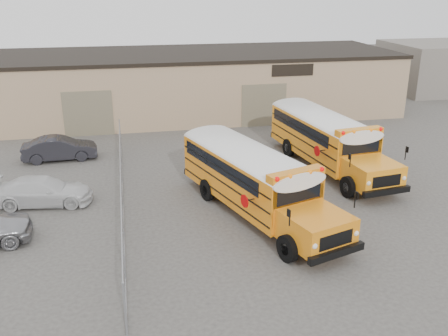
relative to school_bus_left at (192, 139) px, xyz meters
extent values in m
plane|color=#44413E|center=(2.21, -7.23, -1.72)|extent=(120.00, 120.00, 0.00)
cube|color=#9E8561|center=(2.21, 12.77, 0.53)|extent=(30.00, 10.00, 4.50)
cube|color=black|center=(2.21, 12.77, 2.83)|extent=(30.20, 10.20, 0.25)
cube|color=black|center=(8.21, 7.75, 2.18)|extent=(3.00, 0.08, 0.80)
cube|color=#726851|center=(-5.79, 7.75, -0.22)|extent=(3.20, 0.08, 3.00)
cube|color=#726851|center=(6.21, 7.75, -0.22)|extent=(3.20, 0.08, 3.00)
cylinder|color=#919499|center=(-3.79, -13.23, -0.82)|extent=(0.07, 0.07, 1.80)
cylinder|color=#919499|center=(-3.79, -10.23, -0.82)|extent=(0.07, 0.07, 1.80)
cylinder|color=#919499|center=(-3.79, -7.23, -0.82)|extent=(0.07, 0.07, 1.80)
cylinder|color=#919499|center=(-3.79, -4.23, -0.82)|extent=(0.07, 0.07, 1.80)
cylinder|color=#919499|center=(-3.79, -1.23, -0.82)|extent=(0.07, 0.07, 1.80)
cylinder|color=#919499|center=(-3.79, 1.77, -0.82)|extent=(0.07, 0.07, 1.80)
cylinder|color=#919499|center=(-3.79, 4.77, -0.82)|extent=(0.07, 0.07, 1.80)
cylinder|color=#919499|center=(-3.79, -4.23, 0.06)|extent=(0.05, 18.00, 0.05)
cylinder|color=#919499|center=(-3.79, -4.23, -1.67)|extent=(0.05, 18.00, 0.05)
cube|color=#919499|center=(-3.79, -4.23, -0.82)|extent=(0.02, 18.00, 1.70)
cube|color=gray|center=(26.21, 16.77, 0.48)|extent=(10.00, 8.00, 4.40)
cube|color=orange|center=(-0.13, 0.42, -0.17)|extent=(4.72, 7.99, 2.05)
cube|color=orange|center=(1.37, -4.24, -0.62)|extent=(2.77, 2.77, 1.15)
cube|color=black|center=(1.03, -3.17, 0.40)|extent=(1.97, 0.69, 0.75)
cube|color=white|center=(-0.13, 0.42, 1.00)|extent=(4.74, 8.06, 0.40)
cube|color=orange|center=(0.96, -2.96, 1.03)|extent=(2.48, 1.23, 0.36)
sphere|color=#E50705|center=(0.03, -3.50, 1.15)|extent=(0.20, 0.20, 0.20)
sphere|color=#E50705|center=(2.03, -2.85, 1.15)|extent=(0.20, 0.20, 0.20)
sphere|color=orange|center=(0.58, -3.32, 1.15)|extent=(0.20, 0.20, 0.20)
sphere|color=orange|center=(1.48, -3.03, 1.15)|extent=(0.20, 0.20, 0.20)
cube|color=black|center=(1.74, -5.36, -1.08)|extent=(2.39, 0.96, 0.28)
cube|color=black|center=(-1.32, 4.08, -1.08)|extent=(2.39, 0.94, 0.28)
cube|color=black|center=(-0.13, 0.42, -0.25)|extent=(4.71, 7.86, 0.06)
cube|color=black|center=(-0.23, 0.70, 0.40)|extent=(4.37, 6.86, 0.62)
cylinder|color=black|center=(0.21, -4.50, -1.20)|extent=(0.59, 1.07, 1.04)
cylinder|color=black|center=(2.47, -3.77, -1.20)|extent=(0.59, 1.07, 1.04)
cylinder|color=black|center=(-1.73, 1.49, -1.20)|extent=(0.59, 1.07, 1.04)
cylinder|color=black|center=(0.53, 2.23, -1.20)|extent=(0.59, 1.07, 1.04)
cylinder|color=#BF0505|center=(-0.95, -2.58, -0.05)|extent=(0.20, 0.54, 0.56)
cube|color=orange|center=(6.44, 5.72, -0.16)|extent=(3.52, 7.92, 2.06)
cube|color=orange|center=(7.10, 0.83, -0.61)|extent=(2.49, 2.49, 1.16)
cube|color=black|center=(6.95, 1.95, 0.42)|extent=(2.05, 0.34, 0.76)
cube|color=white|center=(6.44, 5.72, 1.02)|extent=(3.53, 8.00, 0.40)
cube|color=orange|center=(6.92, 2.17, 1.05)|extent=(2.51, 0.83, 0.36)
sphere|color=#E50705|center=(5.90, 1.80, 1.17)|extent=(0.20, 0.20, 0.20)
sphere|color=#E50705|center=(7.99, 2.09, 1.17)|extent=(0.20, 0.20, 0.20)
sphere|color=orange|center=(6.48, 1.88, 1.17)|extent=(0.20, 0.20, 0.20)
sphere|color=orange|center=(7.42, 2.01, 1.17)|extent=(0.20, 0.20, 0.20)
cube|color=black|center=(7.26, -0.35, -1.07)|extent=(2.47, 0.55, 0.28)
cube|color=black|center=(5.91, 9.57, -1.07)|extent=(2.47, 0.53, 0.28)
cube|color=black|center=(6.44, 5.72, -0.24)|extent=(3.54, 7.77, 0.06)
cube|color=black|center=(6.39, 6.02, 0.42)|extent=(3.39, 6.73, 0.62)
cylinder|color=black|center=(5.90, 0.78, -1.19)|extent=(0.42, 1.08, 1.05)
cylinder|color=black|center=(8.27, 1.10, -1.19)|extent=(0.42, 1.08, 1.05)
cylinder|color=black|center=(5.04, 7.07, -1.19)|extent=(0.42, 1.08, 1.05)
cylinder|color=black|center=(7.42, 7.39, -1.19)|extent=(0.42, 1.08, 1.05)
cylinder|color=#BF0505|center=(5.09, 2.89, -0.03)|extent=(0.11, 0.56, 0.56)
cube|color=black|center=(2.95, -9.12, -1.19)|extent=(1.36, 1.30, 1.06)
sphere|color=black|center=(2.95, -9.12, -0.71)|extent=(1.16, 1.16, 1.16)
imported|color=silver|center=(-7.35, -3.13, -1.07)|extent=(4.59, 2.26, 1.28)
imported|color=#222227|center=(-7.22, 3.10, -1.03)|extent=(4.22, 1.68, 1.36)
camera|label=1|loc=(-3.39, -25.40, 7.90)|focal=40.00mm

